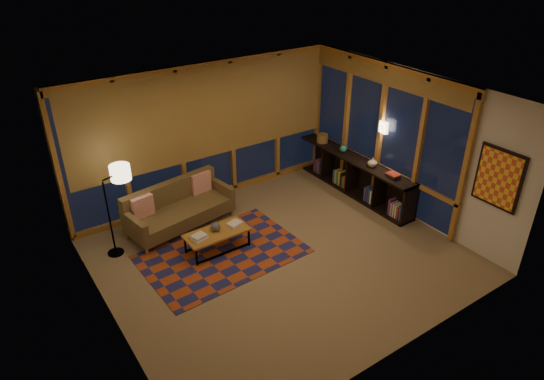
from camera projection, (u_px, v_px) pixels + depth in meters
floor at (281, 256)px, 8.01m from camera, size 5.50×5.00×0.01m
ceiling at (282, 98)px, 6.72m from camera, size 5.50×5.00×0.01m
walls at (281, 184)px, 7.37m from camera, size 5.51×5.01×2.70m
window_wall_back at (207, 134)px, 9.13m from camera, size 5.30×0.16×2.60m
window_wall_right at (379, 134)px, 9.13m from camera, size 0.16×3.70×2.60m
wall_art at (498, 178)px, 7.32m from camera, size 0.06×0.74×0.94m
wall_sconce at (384, 127)px, 8.89m from camera, size 0.12×0.18×0.22m
sofa at (180, 208)px, 8.62m from camera, size 2.02×1.08×0.78m
pillow_left at (143, 207)px, 8.26m from camera, size 0.40×0.18×0.38m
pillow_right at (201, 182)px, 9.04m from camera, size 0.41×0.17×0.40m
area_rug at (222, 254)px, 8.06m from camera, size 2.65×1.83×0.01m
coffee_table at (217, 241)px, 8.09m from camera, size 1.08×0.50×0.36m
book_stack_a at (199, 237)px, 7.81m from camera, size 0.28×0.25×0.07m
book_stack_b at (234, 223)px, 8.18m from camera, size 0.29×0.25×0.05m
ceramic_pot at (215, 227)px, 7.99m from camera, size 0.18×0.18×0.17m
floor_lamp at (109, 215)px, 7.73m from camera, size 0.58×0.48×1.49m
bookshelf at (353, 175)px, 9.79m from camera, size 0.40×3.03×0.76m
basket at (322, 138)px, 10.26m from camera, size 0.26×0.26×0.18m
teal_bowl at (343, 149)px, 9.82m from camera, size 0.16×0.16×0.15m
vase at (373, 162)px, 9.21m from camera, size 0.19×0.19×0.19m
shelf_book_stack at (393, 176)px, 8.85m from camera, size 0.16×0.23×0.07m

